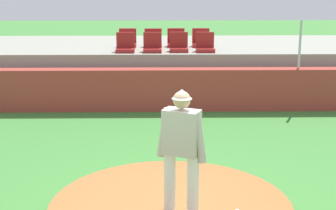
% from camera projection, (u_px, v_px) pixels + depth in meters
% --- Properties ---
extents(pitcher, '(0.68, 0.42, 1.71)m').
position_uv_depth(pitcher, '(181.00, 143.00, 6.71)').
color(pitcher, white).
rests_on(pitcher, pitchers_mound).
extents(brick_barrier, '(17.17, 0.40, 1.05)m').
position_uv_depth(brick_barrier, '(165.00, 90.00, 12.79)').
color(brick_barrier, '#A23A32').
rests_on(brick_barrier, ground_plane).
extents(fence_post_right, '(0.06, 0.06, 1.19)m').
position_uv_depth(fence_post_right, '(300.00, 45.00, 12.56)').
color(fence_post_right, silver).
rests_on(fence_post_right, brick_barrier).
extents(bleacher_platform, '(16.18, 3.98, 1.32)m').
position_uv_depth(bleacher_platform, '(164.00, 66.00, 15.17)').
color(bleacher_platform, gray).
rests_on(bleacher_platform, ground_plane).
extents(stadium_chair_0, '(0.48, 0.44, 0.50)m').
position_uv_depth(stadium_chair_0, '(125.00, 46.00, 13.51)').
color(stadium_chair_0, maroon).
rests_on(stadium_chair_0, bleacher_platform).
extents(stadium_chair_1, '(0.48, 0.44, 0.50)m').
position_uv_depth(stadium_chair_1, '(152.00, 46.00, 13.51)').
color(stadium_chair_1, maroon).
rests_on(stadium_chair_1, bleacher_platform).
extents(stadium_chair_2, '(0.48, 0.44, 0.50)m').
position_uv_depth(stadium_chair_2, '(179.00, 45.00, 13.58)').
color(stadium_chair_2, maroon).
rests_on(stadium_chair_2, bleacher_platform).
extents(stadium_chair_3, '(0.48, 0.44, 0.50)m').
position_uv_depth(stadium_chair_3, '(205.00, 46.00, 13.55)').
color(stadium_chair_3, maroon).
rests_on(stadium_chair_3, bleacher_platform).
extents(stadium_chair_4, '(0.48, 0.44, 0.50)m').
position_uv_depth(stadium_chair_4, '(128.00, 41.00, 14.41)').
color(stadium_chair_4, maroon).
rests_on(stadium_chair_4, bleacher_platform).
extents(stadium_chair_5, '(0.48, 0.44, 0.50)m').
position_uv_depth(stadium_chair_5, '(153.00, 41.00, 14.39)').
color(stadium_chair_5, maroon).
rests_on(stadium_chair_5, bleacher_platform).
extents(stadium_chair_6, '(0.48, 0.44, 0.50)m').
position_uv_depth(stadium_chair_6, '(176.00, 41.00, 14.45)').
color(stadium_chair_6, maroon).
rests_on(stadium_chair_6, bleacher_platform).
extents(stadium_chair_7, '(0.48, 0.44, 0.50)m').
position_uv_depth(stadium_chair_7, '(201.00, 41.00, 14.45)').
color(stadium_chair_7, maroon).
rests_on(stadium_chair_7, bleacher_platform).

